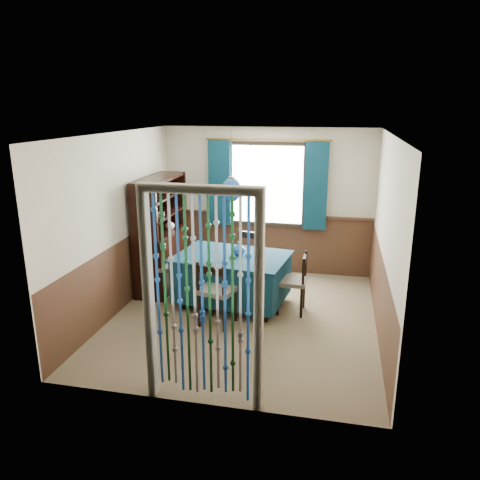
% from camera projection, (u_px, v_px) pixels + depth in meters
% --- Properties ---
extents(floor, '(4.00, 4.00, 0.00)m').
position_uv_depth(floor, '(244.00, 317.00, 6.51)').
color(floor, brown).
rests_on(floor, ground).
extents(ceiling, '(4.00, 4.00, 0.00)m').
position_uv_depth(ceiling, '(244.00, 134.00, 5.82)').
color(ceiling, silver).
rests_on(ceiling, ground).
extents(wall_back, '(3.60, 0.00, 3.60)m').
position_uv_depth(wall_back, '(267.00, 201.00, 8.04)').
color(wall_back, beige).
rests_on(wall_back, ground).
extents(wall_front, '(3.60, 0.00, 3.60)m').
position_uv_depth(wall_front, '(200.00, 286.00, 4.29)').
color(wall_front, beige).
rests_on(wall_front, ground).
extents(wall_left, '(0.00, 4.00, 4.00)m').
position_uv_depth(wall_left, '(118.00, 224.00, 6.53)').
color(wall_left, beige).
rests_on(wall_left, ground).
extents(wall_right, '(0.00, 4.00, 4.00)m').
position_uv_depth(wall_right, '(386.00, 239.00, 5.80)').
color(wall_right, beige).
rests_on(wall_right, ground).
extents(wainscot_back, '(3.60, 0.00, 3.60)m').
position_uv_depth(wainscot_back, '(267.00, 243.00, 8.24)').
color(wainscot_back, '#45291A').
rests_on(wainscot_back, ground).
extents(wainscot_front, '(3.60, 0.00, 3.60)m').
position_uv_depth(wainscot_front, '(202.00, 358.00, 4.51)').
color(wainscot_front, '#45291A').
rests_on(wainscot_front, ground).
extents(wainscot_left, '(0.00, 4.00, 4.00)m').
position_uv_depth(wainscot_left, '(123.00, 274.00, 6.73)').
color(wainscot_left, '#45291A').
rests_on(wainscot_left, ground).
extents(wainscot_right, '(0.00, 4.00, 4.00)m').
position_uv_depth(wainscot_right, '(379.00, 295.00, 6.01)').
color(wainscot_right, '#45291A').
rests_on(wainscot_right, ground).
extents(window, '(1.32, 0.12, 1.42)m').
position_uv_depth(window, '(267.00, 185.00, 7.91)').
color(window, black).
rests_on(window, wall_back).
extents(doorway, '(1.16, 0.12, 2.18)m').
position_uv_depth(doorway, '(202.00, 304.00, 4.40)').
color(doorway, silver).
rests_on(doorway, ground).
extents(dining_table, '(1.71, 1.29, 0.76)m').
position_uv_depth(dining_table, '(232.00, 276.00, 6.83)').
color(dining_table, '#0B2C3D').
rests_on(dining_table, floor).
extents(chair_near, '(0.53, 0.51, 0.91)m').
position_uv_depth(chair_near, '(216.00, 291.00, 6.17)').
color(chair_near, black).
rests_on(chair_near, floor).
extents(chair_far, '(0.54, 0.52, 0.93)m').
position_uv_depth(chair_far, '(247.00, 259.00, 7.44)').
color(chair_far, black).
rests_on(chair_far, floor).
extents(chair_left, '(0.50, 0.52, 0.94)m').
position_uv_depth(chair_left, '(174.00, 266.00, 7.07)').
color(chair_left, black).
rests_on(chair_left, floor).
extents(chair_right, '(0.41, 0.43, 0.87)m').
position_uv_depth(chair_right, '(294.00, 281.00, 6.58)').
color(chair_right, black).
rests_on(chair_right, floor).
extents(sideboard, '(0.50, 1.37, 1.77)m').
position_uv_depth(sideboard, '(161.00, 249.00, 7.52)').
color(sideboard, black).
rests_on(sideboard, floor).
extents(pendant_lamp, '(0.27, 0.27, 0.95)m').
position_uv_depth(pendant_lamp, '(232.00, 190.00, 6.47)').
color(pendant_lamp, olive).
rests_on(pendant_lamp, ceiling).
extents(vase_table, '(0.22, 0.22, 0.17)m').
position_uv_depth(vase_table, '(239.00, 249.00, 6.75)').
color(vase_table, '#154694').
rests_on(vase_table, dining_table).
extents(bowl_shelf, '(0.26, 0.26, 0.05)m').
position_uv_depth(bowl_shelf, '(158.00, 214.00, 7.13)').
color(bowl_shelf, beige).
rests_on(bowl_shelf, sideboard).
extents(vase_sideboard, '(0.20, 0.20, 0.18)m').
position_uv_depth(vase_sideboard, '(170.00, 224.00, 7.65)').
color(vase_sideboard, beige).
rests_on(vase_sideboard, sideboard).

